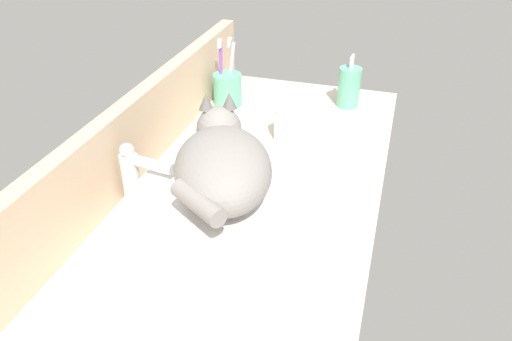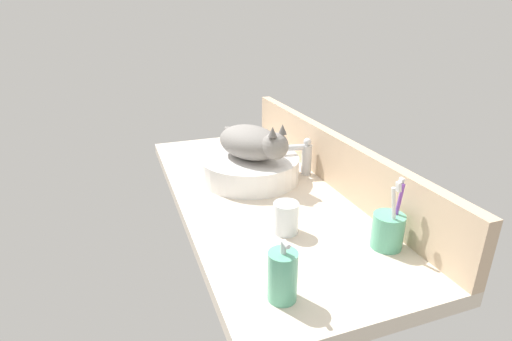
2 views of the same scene
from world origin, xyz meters
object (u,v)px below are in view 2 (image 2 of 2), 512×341
toothbrush_cup (388,230)px  soap_dispenser (283,276)px  cat (253,142)px  water_glass (286,219)px  faucet (304,155)px  sink_basin (250,168)px

toothbrush_cup → soap_dispenser: bearing=-74.6°
cat → water_glass: (36.13, -3.58, -9.99)cm
soap_dispenser → toothbrush_cup: size_ratio=0.77×
faucet → soap_dispenser: (58.82, -33.57, -1.68)cm
cat → toothbrush_cup: (51.29, 17.39, -9.01)cm
sink_basin → toothbrush_cup: size_ratio=1.83×
sink_basin → cat: size_ratio=1.10×
cat → toothbrush_cup: bearing=18.7°
cat → water_glass: size_ratio=3.62×
faucet → toothbrush_cup: toothbrush_cup is taller
sink_basin → water_glass: water_glass is taller
faucet → toothbrush_cup: bearing=-1.4°
sink_basin → soap_dispenser: size_ratio=2.38×
cat → faucet: 19.75cm
faucet → cat: bearing=-94.3°
cat → faucet: bearing=85.7°
soap_dispenser → water_glass: 26.70cm
soap_dispenser → water_glass: size_ratio=1.67×
faucet → water_glass: faucet is taller
toothbrush_cup → water_glass: bearing=-125.9°
cat → faucet: (1.40, 18.60, -6.48)cm
soap_dispenser → toothbrush_cup: (-8.93, 32.36, -0.84)cm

